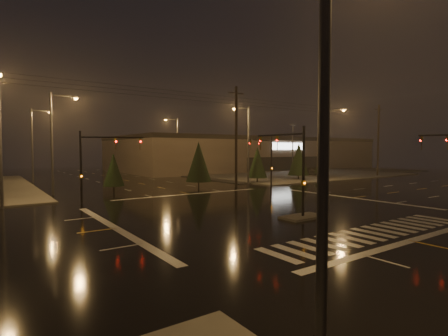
{
  "coord_description": "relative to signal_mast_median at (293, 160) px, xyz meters",
  "views": [
    {
      "loc": [
        -17.16,
        -19.63,
        4.46
      ],
      "look_at": [
        -1.22,
        3.29,
        3.0
      ],
      "focal_mm": 28.0,
      "sensor_mm": 36.0,
      "label": 1
    }
  ],
  "objects": [
    {
      "name": "stop_bar_far",
      "position": [
        -0.0,
        14.07,
        -3.75
      ],
      "size": [
        16.0,
        0.5,
        0.01
      ],
      "primitive_type": "cube",
      "color": "beige",
      "rests_on": "ground"
    },
    {
      "name": "utility_pole_1",
      "position": [
        8.0,
        17.07,
        2.38
      ],
      "size": [
        2.2,
        0.32,
        12.0
      ],
      "color": "black",
      "rests_on": "ground"
    },
    {
      "name": "conifer_1",
      "position": [
        21.48,
        19.59,
        -0.68
      ],
      "size": [
        3.04,
        3.04,
        5.45
      ],
      "color": "black",
      "rests_on": "ground"
    },
    {
      "name": "streetlight_4",
      "position": [
        11.18,
        39.07,
        2.05
      ],
      "size": [
        2.77,
        0.32,
        10.0
      ],
      "color": "#38383A",
      "rests_on": "ground"
    },
    {
      "name": "conifer_2",
      "position": [
        27.67,
        20.53,
        -1.37
      ],
      "size": [
        2.15,
        2.15,
        4.06
      ],
      "color": "black",
      "rests_on": "ground"
    },
    {
      "name": "streetlight_2",
      "position": [
        -11.18,
        37.07,
        2.05
      ],
      "size": [
        2.77,
        0.32,
        10.0
      ],
      "color": "#38383A",
      "rests_on": "ground"
    },
    {
      "name": "utility_pole_2",
      "position": [
        38.0,
        17.07,
        2.38
      ],
      "size": [
        2.2,
        0.32,
        12.0
      ],
      "color": "black",
      "rests_on": "ground"
    },
    {
      "name": "car_parked",
      "position": [
        29.61,
        23.45,
        -2.95
      ],
      "size": [
        3.32,
        5.04,
        1.6
      ],
      "primitive_type": "imported",
      "rotation": [
        0.0,
        0.0,
        0.34
      ],
      "color": "black",
      "rests_on": "ground"
    },
    {
      "name": "signal_mast_ne",
      "position": [
        9.5,
        13.21,
        0.04
      ],
      "size": [
        4.84,
        1.86,
        6.0
      ],
      "color": "black",
      "rests_on": "ground"
    },
    {
      "name": "sidewalk_ne",
      "position": [
        30.0,
        33.07,
        -3.69
      ],
      "size": [
        36.0,
        36.0,
        0.12
      ],
      "primitive_type": "cube",
      "color": "#494641",
      "rests_on": "ground"
    },
    {
      "name": "conifer_3",
      "position": [
        -5.94,
        19.69,
        -1.37
      ],
      "size": [
        2.16,
        2.16,
        4.08
      ],
      "color": "black",
      "rests_on": "ground"
    },
    {
      "name": "conifer_0",
      "position": [
        13.44,
        19.55,
        -0.98
      ],
      "size": [
        2.65,
        2.65,
        4.84
      ],
      "color": "black",
      "rests_on": "ground"
    },
    {
      "name": "streetlight_3",
      "position": [
        11.18,
        19.07,
        2.05
      ],
      "size": [
        2.77,
        0.32,
        10.0
      ],
      "color": "#38383A",
      "rests_on": "ground"
    },
    {
      "name": "ground",
      "position": [
        -0.0,
        3.07,
        -3.75
      ],
      "size": [
        140.0,
        140.0,
        0.0
      ],
      "primitive_type": "plane",
      "color": "black",
      "rests_on": "ground"
    },
    {
      "name": "stop_bar_near",
      "position": [
        -0.0,
        -7.93,
        -3.75
      ],
      "size": [
        16.0,
        0.5,
        0.01
      ],
      "primitive_type": "cube",
      "color": "beige",
      "rests_on": "ground"
    },
    {
      "name": "streetlight_6",
      "position": [
        22.0,
        14.26,
        2.05
      ],
      "size": [
        0.32,
        2.77,
        10.0
      ],
      "color": "#38383A",
      "rests_on": "ground"
    },
    {
      "name": "retail_building",
      "position": [
        35.0,
        49.06,
        0.09
      ],
      "size": [
        60.2,
        28.3,
        7.2
      ],
      "color": "brown",
      "rests_on": "ground"
    },
    {
      "name": "signal_mast_nw",
      "position": [
        -9.5,
        13.21,
        0.04
      ],
      "size": [
        4.84,
        1.86,
        6.0
      ],
      "color": "black",
      "rests_on": "ground"
    },
    {
      "name": "median_island",
      "position": [
        -0.0,
        -0.93,
        -3.68
      ],
      "size": [
        3.0,
        1.6,
        0.15
      ],
      "primitive_type": "cube",
      "color": "#494641",
      "rests_on": "ground"
    },
    {
      "name": "streetlight_5",
      "position": [
        -16.0,
        14.26,
        2.05
      ],
      "size": [
        0.32,
        2.77,
        10.0
      ],
      "color": "#38383A",
      "rests_on": "ground"
    },
    {
      "name": "parking_lot",
      "position": [
        35.0,
        31.07,
        -3.71
      ],
      "size": [
        50.0,
        24.0,
        0.08
      ],
      "primitive_type": "cube",
      "color": "black",
      "rests_on": "ground"
    },
    {
      "name": "conifer_4",
      "position": [
        3.89,
        18.97,
        -0.7
      ],
      "size": [
        3.01,
        3.01,
        5.41
      ],
      "color": "black",
      "rests_on": "ground"
    },
    {
      "name": "crosswalk",
      "position": [
        -0.0,
        -5.93,
        -3.75
      ],
      "size": [
        15.0,
        2.6,
        0.01
      ],
      "primitive_type": "cube",
      "color": "beige",
      "rests_on": "ground"
    },
    {
      "name": "signal_mast_median",
      "position": [
        0.0,
        0.0,
        0.0
      ],
      "size": [
        0.25,
        4.59,
        6.0
      ],
      "color": "black",
      "rests_on": "ground"
    },
    {
      "name": "streetlight_0",
      "position": [
        -11.18,
        -11.93,
        2.05
      ],
      "size": [
        2.77,
        0.32,
        10.0
      ],
      "color": "#38383A",
      "rests_on": "ground"
    },
    {
      "name": "streetlight_1",
      "position": [
        -11.18,
        21.07,
        2.05
      ],
      "size": [
        2.77,
        0.32,
        10.0
      ],
      "color": "#38383A",
      "rests_on": "ground"
    }
  ]
}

